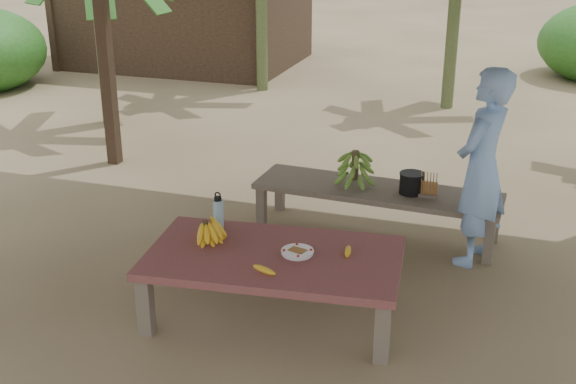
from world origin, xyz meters
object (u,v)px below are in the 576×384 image
(bench, at_px, (377,194))
(ripe_banana_bunch, at_px, (206,229))
(work_table, at_px, (274,262))
(cooking_pot, at_px, (412,184))
(plate, at_px, (297,252))
(water_flask, at_px, (218,213))
(woman, at_px, (482,168))

(bench, height_order, ripe_banana_bunch, ripe_banana_bunch)
(work_table, relative_size, bench, 0.85)
(bench, height_order, cooking_pot, cooking_pot)
(plate, bearing_deg, cooking_pot, 70.18)
(water_flask, relative_size, woman, 0.18)
(bench, relative_size, plate, 9.55)
(ripe_banana_bunch, bearing_deg, woman, 34.99)
(water_flask, bearing_deg, bench, 53.89)
(plate, bearing_deg, woman, 49.10)
(work_table, xyz_separation_m, plate, (0.16, 0.04, 0.08))
(bench, bearing_deg, woman, -13.02)
(plate, bearing_deg, water_flask, 160.25)
(work_table, height_order, bench, work_table)
(cooking_pot, bearing_deg, water_flask, -134.39)
(work_table, height_order, woman, woman)
(ripe_banana_bunch, distance_m, plate, 0.72)
(ripe_banana_bunch, height_order, plate, ripe_banana_bunch)
(work_table, distance_m, cooking_pot, 1.76)
(work_table, relative_size, woman, 1.14)
(plate, relative_size, woman, 0.14)
(ripe_banana_bunch, relative_size, water_flask, 0.96)
(ripe_banana_bunch, xyz_separation_m, plate, (0.72, -0.02, -0.07))
(water_flask, distance_m, woman, 2.16)
(bench, distance_m, woman, 1.03)
(bench, distance_m, ripe_banana_bunch, 1.85)
(ripe_banana_bunch, bearing_deg, work_table, -6.72)
(plate, relative_size, cooking_pot, 1.10)
(plate, distance_m, water_flask, 0.77)
(work_table, relative_size, cooking_pot, 8.90)
(bench, xyz_separation_m, woman, (0.90, -0.26, 0.43))
(plate, height_order, woman, woman)
(ripe_banana_bunch, height_order, cooking_pot, ripe_banana_bunch)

